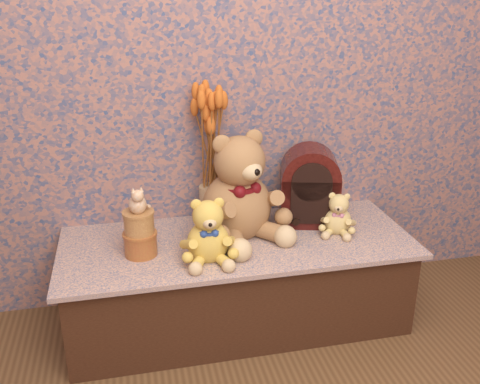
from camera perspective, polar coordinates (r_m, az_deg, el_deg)
The scene contains 10 objects.
display_shelf at distance 2.38m, azimuth -0.26°, elevation -9.48°, with size 1.49×0.61×0.40m, color #3B4B7A.
teddy_large at distance 2.24m, azimuth -0.36°, elevation 1.23°, with size 0.39×0.47×0.49m, color olive, non-canonical shape.
teddy_medium at distance 2.08m, azimuth -3.46°, elevation -3.71°, with size 0.22×0.26×0.28m, color gold, non-canonical shape.
teddy_small at distance 2.35m, azimuth 10.49°, elevation -2.02°, with size 0.16×0.19×0.20m, color #E3C56C, non-canonical shape.
cathedral_radio at distance 2.40m, azimuth 7.47°, elevation 0.72°, with size 0.26×0.19×0.36m, color #330B09, non-canonical shape.
ceramic_vase at distance 2.38m, azimuth -3.00°, elevation -1.49°, with size 0.11×0.11×0.19m, color tan.
dried_stalks at distance 2.28m, azimuth -3.14°, elevation 5.05°, with size 0.20×0.20×0.38m, color #D26321, non-canonical shape.
biscuit_tin_lower at distance 2.18m, azimuth -10.60°, elevation -5.49°, with size 0.13×0.13×0.09m, color #B18634.
biscuit_tin_upper at distance 2.14m, azimuth -10.77°, elevation -3.26°, with size 0.12×0.12×0.09m, color #DCB560.
cat_figurine at distance 2.10m, azimuth -10.96°, elevation -0.68°, with size 0.08×0.09×0.12m, color silver, non-canonical shape.
Camera 1 is at (-0.43, -0.78, 1.43)m, focal length 39.86 mm.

